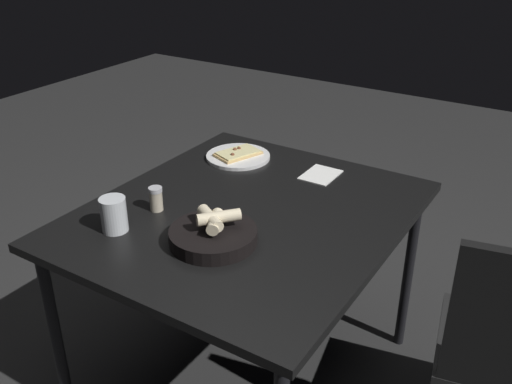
{
  "coord_description": "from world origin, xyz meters",
  "views": [
    {
      "loc": [
        1.43,
        0.95,
        1.68
      ],
      "look_at": [
        -0.0,
        0.04,
        0.83
      ],
      "focal_mm": 40.21,
      "sensor_mm": 36.0,
      "label": 1
    }
  ],
  "objects": [
    {
      "name": "bread_basket",
      "position": [
        0.23,
        0.03,
        0.78
      ],
      "size": [
        0.27,
        0.27,
        0.1
      ],
      "color": "black",
      "rests_on": "dining_table"
    },
    {
      "name": "napkin",
      "position": [
        -0.39,
        0.09,
        0.75
      ],
      "size": [
        0.16,
        0.12,
        0.0
      ],
      "color": "white",
      "rests_on": "dining_table"
    },
    {
      "name": "dining_table",
      "position": [
        0.0,
        0.0,
        0.69
      ],
      "size": [
        1.15,
        1.0,
        0.75
      ],
      "color": "black",
      "rests_on": "ground"
    },
    {
      "name": "pepper_shaker",
      "position": [
        0.16,
        -0.26,
        0.79
      ],
      "size": [
        0.05,
        0.05,
        0.08
      ],
      "color": "#BFB299",
      "rests_on": "dining_table"
    },
    {
      "name": "beer_glass",
      "position": [
        0.33,
        -0.28,
        0.8
      ],
      "size": [
        0.08,
        0.08,
        0.11
      ],
      "color": "silver",
      "rests_on": "dining_table"
    },
    {
      "name": "ground",
      "position": [
        0.0,
        0.0,
        0.0
      ],
      "size": [
        8.0,
        8.0,
        0.0
      ],
      "primitive_type": "plane",
      "color": "#282828"
    },
    {
      "name": "pizza_plate",
      "position": [
        -0.36,
        -0.28,
        0.76
      ],
      "size": [
        0.26,
        0.26,
        0.04
      ],
      "color": "white",
      "rests_on": "dining_table"
    }
  ]
}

